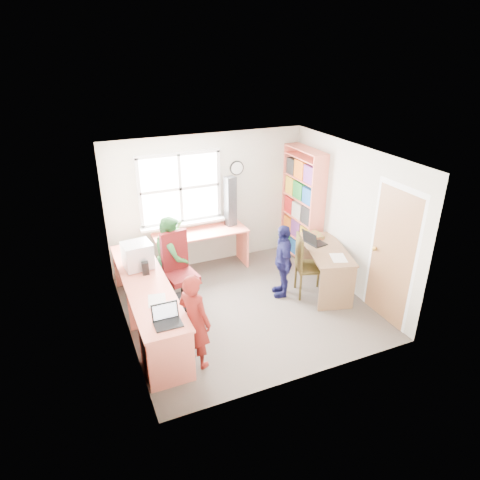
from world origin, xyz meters
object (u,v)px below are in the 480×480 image
(bookshelf, at_px, (302,208))
(cd_tower, at_px, (230,201))
(laptop_left, at_px, (167,319))
(crt_monitor, at_px, (138,256))
(wooden_chair, at_px, (306,263))
(right_desk, at_px, (325,260))
(person_navy, at_px, (283,261))
(laptop_right, at_px, (313,241))
(l_desk, at_px, (168,310))
(potted_plant, at_px, (178,229))
(person_green, at_px, (172,257))
(person_red, at_px, (195,321))
(swivel_chair, at_px, (179,274))

(bookshelf, bearing_deg, cd_tower, 165.79)
(laptop_left, bearing_deg, crt_monitor, 91.75)
(wooden_chair, height_order, laptop_left, wooden_chair)
(right_desk, distance_m, person_navy, 0.73)
(wooden_chair, distance_m, laptop_right, 0.44)
(bookshelf, height_order, cd_tower, bookshelf)
(laptop_left, height_order, laptop_right, laptop_right)
(l_desk, distance_m, person_navy, 2.04)
(l_desk, distance_m, crt_monitor, 0.98)
(crt_monitor, bearing_deg, l_desk, -81.72)
(wooden_chair, distance_m, potted_plant, 2.24)
(l_desk, distance_m, cd_tower, 2.56)
(crt_monitor, distance_m, laptop_right, 2.83)
(l_desk, distance_m, person_green, 1.19)
(bookshelf, height_order, person_navy, bookshelf)
(cd_tower, height_order, person_red, cd_tower)
(wooden_chair, xyz_separation_m, person_green, (-1.97, 0.84, 0.12))
(crt_monitor, height_order, laptop_right, crt_monitor)
(person_red, bearing_deg, laptop_left, 61.86)
(crt_monitor, bearing_deg, person_red, -80.42)
(right_desk, distance_m, wooden_chair, 0.37)
(laptop_left, distance_m, person_green, 1.85)
(wooden_chair, relative_size, person_red, 0.80)
(bookshelf, bearing_deg, wooden_chair, -116.89)
(right_desk, xyz_separation_m, potted_plant, (-2.07, 1.40, 0.35))
(wooden_chair, height_order, potted_plant, potted_plant)
(wooden_chair, relative_size, potted_plant, 3.57)
(person_green, bearing_deg, right_desk, -93.22)
(right_desk, xyz_separation_m, swivel_chair, (-2.30, 0.57, -0.04))
(bookshelf, xyz_separation_m, person_green, (-2.58, -0.37, -0.32))
(swivel_chair, xyz_separation_m, potted_plant, (0.23, 0.83, 0.39))
(right_desk, height_order, person_green, person_green)
(wooden_chair, height_order, person_green, person_green)
(right_desk, bearing_deg, l_desk, -158.43)
(person_green, xyz_separation_m, person_navy, (1.62, -0.70, -0.07))
(potted_plant, bearing_deg, laptop_right, -30.69)
(laptop_right, height_order, person_green, person_green)
(cd_tower, bearing_deg, wooden_chair, -74.53)
(swivel_chair, xyz_separation_m, person_green, (-0.03, 0.26, 0.18))
(bookshelf, distance_m, swivel_chair, 2.67)
(right_desk, relative_size, laptop_left, 4.34)
(laptop_left, bearing_deg, person_red, 4.43)
(wooden_chair, xyz_separation_m, person_navy, (-0.35, 0.14, 0.05))
(laptop_left, bearing_deg, potted_plant, 71.32)
(laptop_right, bearing_deg, wooden_chair, 124.19)
(potted_plant, bearing_deg, bookshelf, -5.19)
(person_navy, bearing_deg, laptop_right, 116.66)
(right_desk, bearing_deg, bookshelf, 94.29)
(bookshelf, bearing_deg, potted_plant, 174.81)
(swivel_chair, xyz_separation_m, crt_monitor, (-0.61, -0.02, 0.45))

